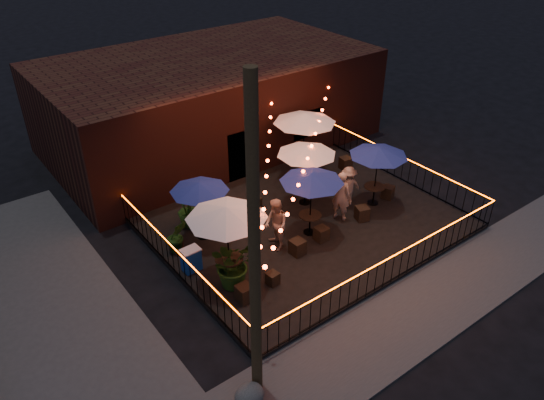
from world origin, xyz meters
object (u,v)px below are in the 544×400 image
at_px(cooler, 191,259).
at_px(boulder, 249,395).
at_px(cafe_table_5, 305,119).
at_px(utility_pole, 255,258).
at_px(cafe_table_4, 379,152).
at_px(cafe_table_1, 199,188).
at_px(cafe_table_2, 312,178).
at_px(cafe_table_0, 226,214).
at_px(cafe_table_3, 307,151).

distance_m(cooler, boulder, 5.20).
bearing_deg(cooler, cafe_table_5, 19.58).
distance_m(utility_pole, cafe_table_5, 10.60).
xyz_separation_m(cafe_table_4, cafe_table_5, (-0.73, 3.23, 0.36)).
xyz_separation_m(cafe_table_5, boulder, (-7.96, -7.60, -2.31)).
relative_size(cafe_table_1, cooler, 2.95).
distance_m(cafe_table_1, cafe_table_2, 3.64).
xyz_separation_m(utility_pole, cooler, (0.90, 4.75, -3.45)).
height_order(cafe_table_0, boulder, cafe_table_0).
bearing_deg(cafe_table_2, cafe_table_0, -173.52).
bearing_deg(utility_pole, boulder, -147.07).
relative_size(cafe_table_3, cafe_table_4, 1.07).
xyz_separation_m(cafe_table_1, cafe_table_3, (4.17, -0.39, 0.21)).
bearing_deg(boulder, cafe_table_3, 41.62).
relative_size(cafe_table_0, cafe_table_5, 0.93).
xyz_separation_m(cafe_table_3, boulder, (-6.66, -5.92, -2.00)).
height_order(cafe_table_0, cafe_table_5, cafe_table_5).
xyz_separation_m(cafe_table_0, cooler, (-0.70, 1.08, -1.99)).
relative_size(cooler, boulder, 0.97).
bearing_deg(cooler, cafe_table_2, -10.78).
relative_size(cafe_table_1, cafe_table_5, 0.77).
bearing_deg(cafe_table_2, cafe_table_5, 53.43).
relative_size(cafe_table_4, boulder, 3.20).
distance_m(cafe_table_5, cooler, 7.42).
height_order(cafe_table_1, cafe_table_5, cafe_table_5).
height_order(cafe_table_0, cafe_table_3, cafe_table_0).
height_order(cafe_table_0, cafe_table_1, cafe_table_0).
bearing_deg(boulder, cafe_table_1, 68.40).
distance_m(utility_pole, boulder, 3.72).
height_order(cafe_table_3, cooler, cafe_table_3).
bearing_deg(cafe_table_0, cafe_table_4, 3.66).
distance_m(cafe_table_3, cafe_table_4, 2.55).
bearing_deg(cafe_table_0, cafe_table_5, 31.62).
bearing_deg(cafe_table_5, boulder, -136.36).
bearing_deg(cafe_table_1, boulder, -111.60).
distance_m(cafe_table_5, boulder, 11.24).
xyz_separation_m(cafe_table_1, cafe_table_5, (5.47, 1.29, 0.53)).
distance_m(utility_pole, cafe_table_3, 8.58).
relative_size(cafe_table_5, boulder, 3.68).
bearing_deg(cafe_table_4, cafe_table_3, 142.48).
bearing_deg(cafe_table_4, utility_pole, -153.67).
height_order(cafe_table_2, cooler, cafe_table_2).
bearing_deg(cafe_table_3, cafe_table_4, -37.52).
height_order(cafe_table_3, boulder, cafe_table_3).
bearing_deg(cafe_table_4, cafe_table_2, -179.52).
bearing_deg(cafe_table_1, cafe_table_2, -32.85).
xyz_separation_m(utility_pole, cafe_table_3, (6.24, 5.65, -1.69)).
bearing_deg(cafe_table_5, utility_pole, -135.85).
xyz_separation_m(cafe_table_2, boulder, (-5.55, -4.34, -1.98)).
xyz_separation_m(cafe_table_0, cafe_table_2, (3.53, 0.40, -0.24)).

